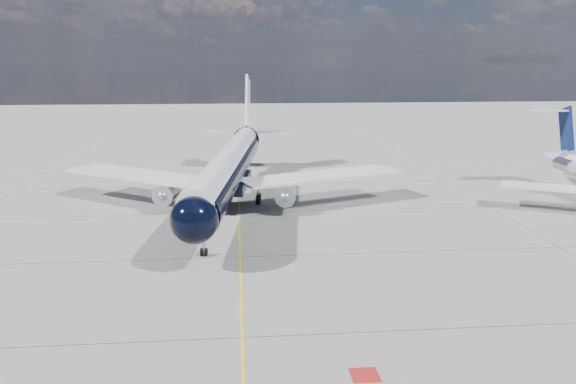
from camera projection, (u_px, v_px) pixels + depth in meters
name	position (u px, v px, depth m)	size (l,w,h in m)	color
ground	(239.00, 202.00, 69.58)	(320.00, 320.00, 0.00)	gray
taxiway_centerline	(239.00, 213.00, 64.74)	(0.16, 160.00, 0.01)	yellow
red_marking	(365.00, 375.00, 31.42)	(1.60, 1.60, 0.01)	maroon
main_airliner	(230.00, 166.00, 67.87)	(42.44, 51.98, 15.02)	black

